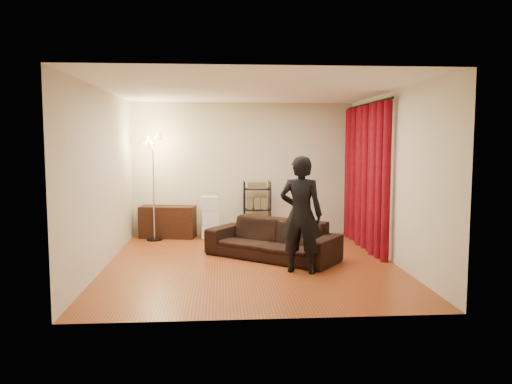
{
  "coord_description": "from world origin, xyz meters",
  "views": [
    {
      "loc": [
        -0.47,
        -7.71,
        1.92
      ],
      "look_at": [
        0.1,
        0.3,
        1.1
      ],
      "focal_mm": 35.0,
      "sensor_mm": 36.0,
      "label": 1
    }
  ],
  "objects": [
    {
      "name": "ceiling",
      "position": [
        0.0,
        0.0,
        2.7
      ],
      "size": [
        5.0,
        5.0,
        0.0
      ],
      "primitive_type": "plane",
      "rotation": [
        3.14,
        0.0,
        0.0
      ],
      "color": "white",
      "rests_on": "ground"
    },
    {
      "name": "wall_front",
      "position": [
        0.0,
        -2.5,
        1.35
      ],
      "size": [
        5.0,
        0.0,
        5.0
      ],
      "primitive_type": "plane",
      "rotation": [
        -1.57,
        0.0,
        0.0
      ],
      "color": "beige",
      "rests_on": "ground"
    },
    {
      "name": "floor_lamp",
      "position": [
        -1.76,
        1.98,
        1.03
      ],
      "size": [
        0.45,
        0.45,
        2.06
      ],
      "primitive_type": null,
      "rotation": [
        0.0,
        0.0,
        -0.25
      ],
      "color": "silver",
      "rests_on": "ground"
    },
    {
      "name": "wall_right",
      "position": [
        2.25,
        0.0,
        1.35
      ],
      "size": [
        0.0,
        5.0,
        5.0
      ],
      "primitive_type": "plane",
      "rotation": [
        1.57,
        0.0,
        -1.57
      ],
      "color": "beige",
      "rests_on": "ground"
    },
    {
      "name": "curtain",
      "position": [
        2.13,
        1.12,
        1.28
      ],
      "size": [
        0.22,
        2.65,
        2.55
      ],
      "primitive_type": null,
      "color": "maroon",
      "rests_on": "ground"
    },
    {
      "name": "wire_shelf",
      "position": [
        0.25,
        2.17,
        0.56
      ],
      "size": [
        0.53,
        0.39,
        1.13
      ],
      "primitive_type": null,
      "rotation": [
        0.0,
        0.0,
        -0.06
      ],
      "color": "black",
      "rests_on": "ground"
    },
    {
      "name": "storage_boxes",
      "position": [
        -0.69,
        2.15,
        0.42
      ],
      "size": [
        0.35,
        0.29,
        0.84
      ],
      "primitive_type": null,
      "rotation": [
        0.0,
        0.0,
        0.07
      ],
      "color": "silver",
      "rests_on": "ground"
    },
    {
      "name": "wall_back",
      "position": [
        0.0,
        2.5,
        1.35
      ],
      "size": [
        5.0,
        0.0,
        5.0
      ],
      "primitive_type": "plane",
      "rotation": [
        1.57,
        0.0,
        0.0
      ],
      "color": "beige",
      "rests_on": "ground"
    },
    {
      "name": "sofa",
      "position": [
        0.36,
        0.32,
        0.32
      ],
      "size": [
        2.25,
        1.99,
        0.64
      ],
      "primitive_type": "imported",
      "rotation": [
        0.0,
        0.0,
        -0.65
      ],
      "color": "black",
      "rests_on": "ground"
    },
    {
      "name": "floor",
      "position": [
        0.0,
        0.0,
        0.0
      ],
      "size": [
        5.0,
        5.0,
        0.0
      ],
      "primitive_type": "plane",
      "color": "brown",
      "rests_on": "ground"
    },
    {
      "name": "curtain_rod",
      "position": [
        2.15,
        1.12,
        2.58
      ],
      "size": [
        0.04,
        2.65,
        0.04
      ],
      "primitive_type": "cylinder",
      "rotation": [
        1.57,
        0.0,
        0.0
      ],
      "color": "black",
      "rests_on": "wall_right"
    },
    {
      "name": "person",
      "position": [
        0.69,
        -0.6,
        0.86
      ],
      "size": [
        0.73,
        0.6,
        1.72
      ],
      "primitive_type": "imported",
      "rotation": [
        0.0,
        0.0,
        2.8
      ],
      "color": "black",
      "rests_on": "ground"
    },
    {
      "name": "media_cabinet",
      "position": [
        -1.53,
        2.23,
        0.32
      ],
      "size": [
        1.14,
        0.59,
        0.63
      ],
      "primitive_type": "cube",
      "rotation": [
        0.0,
        0.0,
        -0.17
      ],
      "color": "black",
      "rests_on": "ground"
    },
    {
      "name": "wall_left",
      "position": [
        -2.25,
        0.0,
        1.35
      ],
      "size": [
        0.0,
        5.0,
        5.0
      ],
      "primitive_type": "plane",
      "rotation": [
        1.57,
        0.0,
        1.57
      ],
      "color": "beige",
      "rests_on": "ground"
    }
  ]
}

